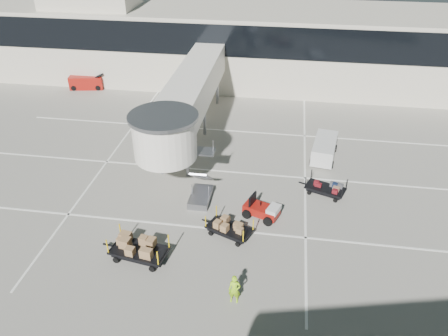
{
  "coord_description": "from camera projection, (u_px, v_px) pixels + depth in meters",
  "views": [
    {
      "loc": [
        4.05,
        -19.68,
        18.49
      ],
      "look_at": [
        0.09,
        6.34,
        2.0
      ],
      "focal_mm": 35.0,
      "sensor_mm": 36.0,
      "label": 1
    }
  ],
  "objects": [
    {
      "name": "ground",
      "position": [
        207.0,
        249.0,
        26.82
      ],
      "size": [
        140.0,
        140.0,
        0.0
      ],
      "primitive_type": "plane",
      "color": "#ACA89A",
      "rests_on": "ground"
    },
    {
      "name": "jet_bridge",
      "position": [
        186.0,
        102.0,
        35.32
      ],
      "size": [
        5.7,
        20.4,
        6.03
      ],
      "color": "white",
      "rests_on": "ground"
    },
    {
      "name": "lane_markings",
      "position": [
        220.0,
        169.0,
        34.72
      ],
      "size": [
        40.0,
        30.0,
        0.02
      ],
      "color": "white",
      "rests_on": "ground"
    },
    {
      "name": "minivan",
      "position": [
        325.0,
        147.0,
        35.76
      ],
      "size": [
        2.38,
        4.41,
        1.59
      ],
      "rotation": [
        0.0,
        0.0,
        -0.16
      ],
      "color": "silver",
      "rests_on": "ground"
    },
    {
      "name": "box_cart_near",
      "position": [
        228.0,
        228.0,
        27.71
      ],
      "size": [
        3.53,
        2.42,
        1.38
      ],
      "rotation": [
        0.0,
        0.0,
        -0.4
      ],
      "color": "black",
      "rests_on": "ground"
    },
    {
      "name": "ground_worker",
      "position": [
        234.0,
        290.0,
        22.93
      ],
      "size": [
        0.65,
        0.44,
        1.78
      ],
      "primitive_type": "imported",
      "rotation": [
        0.0,
        0.0,
        0.02
      ],
      "color": "#94D616",
      "rests_on": "ground"
    },
    {
      "name": "suitcase_cart",
      "position": [
        326.0,
        189.0,
        31.56
      ],
      "size": [
        3.47,
        2.28,
        1.34
      ],
      "rotation": [
        0.0,
        0.0,
        -0.36
      ],
      "color": "black",
      "rests_on": "ground"
    },
    {
      "name": "terminal",
      "position": [
        251.0,
        44.0,
        49.76
      ],
      "size": [
        64.0,
        12.11,
        15.2
      ],
      "color": "beige",
      "rests_on": "ground"
    },
    {
      "name": "baggage_tug",
      "position": [
        262.0,
        210.0,
        29.25
      ],
      "size": [
        2.63,
        2.19,
        1.56
      ],
      "rotation": [
        0.0,
        0.0,
        -0.36
      ],
      "color": "maroon",
      "rests_on": "ground"
    },
    {
      "name": "box_cart_far",
      "position": [
        137.0,
        250.0,
        25.87
      ],
      "size": [
        4.23,
        2.2,
        1.62
      ],
      "rotation": [
        0.0,
        0.0,
        -0.16
      ],
      "color": "black",
      "rests_on": "ground"
    },
    {
      "name": "belt_loader",
      "position": [
        87.0,
        82.0,
        48.85
      ],
      "size": [
        4.12,
        2.16,
        1.89
      ],
      "rotation": [
        0.0,
        0.0,
        0.18
      ],
      "color": "maroon",
      "rests_on": "ground"
    }
  ]
}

